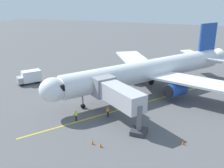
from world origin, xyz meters
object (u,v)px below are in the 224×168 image
object	(u,v)px
jet_bridge	(115,93)
safety_cone_nose_right	(183,143)
ground_crew_loader	(108,111)
safety_cone_nose_left	(101,145)
airplane	(150,70)
box_truck_near_nose	(29,77)
ground_crew_marshaller	(76,115)
ground_crew_wing_walker	(102,87)
safety_cone_wing_port	(92,142)

from	to	relation	value
jet_bridge	safety_cone_nose_right	world-z (taller)	jet_bridge
jet_bridge	ground_crew_loader	xyz separation A→B (m)	(0.96, 0.26, -2.88)
safety_cone_nose_left	safety_cone_nose_right	bearing A→B (deg)	-157.81
airplane	box_truck_near_nose	size ratio (longest dim) A/B	7.20
ground_crew_loader	box_truck_near_nose	distance (m)	21.78
safety_cone_nose_right	airplane	bearing A→B (deg)	-65.61
safety_cone_nose_left	ground_crew_loader	bearing A→B (deg)	-76.47
airplane	safety_cone_nose_right	bearing A→B (deg)	114.39
ground_crew_marshaller	box_truck_near_nose	bearing A→B (deg)	-35.56
jet_bridge	ground_crew_marshaller	bearing A→B (deg)	31.52
airplane	box_truck_near_nose	world-z (taller)	airplane
airplane	ground_crew_wing_walker	bearing A→B (deg)	19.51
ground_crew_marshaller	ground_crew_loader	size ratio (longest dim) A/B	1.00
ground_crew_wing_walker	safety_cone_wing_port	xyz separation A→B (m)	(-5.39, 16.97, -0.61)
airplane	safety_cone_nose_right	distance (m)	18.38
box_truck_near_nose	safety_cone_wing_port	distance (m)	26.28
airplane	safety_cone_nose_left	distance (m)	20.58
ground_crew_wing_walker	safety_cone_nose_left	world-z (taller)	ground_crew_wing_walker
box_truck_near_nose	safety_cone_nose_left	size ratio (longest dim) A/B	8.68
jet_bridge	ground_crew_loader	distance (m)	3.04
jet_bridge	safety_cone_nose_right	distance (m)	11.50
ground_crew_marshaller	safety_cone_wing_port	xyz separation A→B (m)	(-4.55, 4.77, -0.61)
ground_crew_loader	ground_crew_wing_walker	bearing A→B (deg)	-63.76
safety_cone_wing_port	ground_crew_marshaller	bearing A→B (deg)	-46.39
ground_crew_marshaller	box_truck_near_nose	size ratio (longest dim) A/B	0.36
airplane	ground_crew_marshaller	distance (m)	17.19
safety_cone_nose_right	ground_crew_marshaller	bearing A→B (deg)	-4.76
safety_cone_nose_right	safety_cone_wing_port	world-z (taller)	same
jet_bridge	safety_cone_nose_left	size ratio (longest dim) A/B	18.53
box_truck_near_nose	jet_bridge	bearing A→B (deg)	157.76
ground_crew_wing_walker	safety_cone_nose_left	distance (m)	18.41
ground_crew_loader	safety_cone_nose_right	distance (m)	11.78
safety_cone_wing_port	box_truck_near_nose	bearing A→B (deg)	-38.26
safety_cone_nose_right	jet_bridge	bearing A→B (deg)	-22.49
jet_bridge	safety_cone_wing_port	xyz separation A→B (m)	(0.26, 7.72, -3.49)
box_truck_near_nose	ground_crew_wing_walker	bearing A→B (deg)	-177.34
jet_bridge	safety_cone_nose_right	size ratio (longest dim) A/B	18.53
safety_cone_nose_left	safety_cone_nose_right	xyz separation A→B (m)	(-9.24, -3.77, 0.00)
jet_bridge	ground_crew_marshaller	world-z (taller)	jet_bridge
airplane	safety_cone_nose_right	world-z (taller)	airplane
ground_crew_loader	safety_cone_nose_right	world-z (taller)	ground_crew_loader
ground_crew_marshaller	safety_cone_nose_left	xyz separation A→B (m)	(-5.70, 5.01, -0.61)
ground_crew_loader	safety_cone_nose_left	world-z (taller)	ground_crew_loader
airplane	ground_crew_marshaller	bearing A→B (deg)	63.65
airplane	jet_bridge	size ratio (longest dim) A/B	3.37
ground_crew_marshaller	ground_crew_loader	bearing A→B (deg)	-145.01
ground_crew_wing_walker	safety_cone_wing_port	bearing A→B (deg)	107.61
jet_bridge	ground_crew_wing_walker	size ratio (longest dim) A/B	5.96
airplane	safety_cone_wing_port	xyz separation A→B (m)	(2.95, 19.92, -3.73)
airplane	ground_crew_marshaller	xyz separation A→B (m)	(7.50, 15.15, -3.12)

